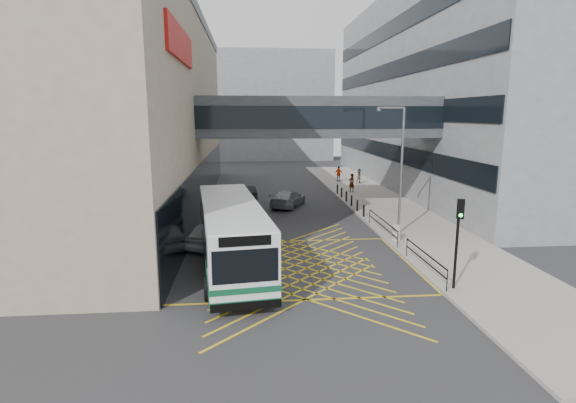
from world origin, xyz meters
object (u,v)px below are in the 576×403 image
object	(u,v)px
car_white	(213,233)
pedestrian_b	(360,176)
pedestrian_a	(352,183)
pedestrian_c	(339,174)
traffic_light	(458,231)
litter_bin	(396,233)
car_dark	(246,192)
bus	(231,233)
street_lamp	(399,163)
car_silver	(288,198)

from	to	relation	value
car_white	pedestrian_b	bearing A→B (deg)	-100.02
pedestrian_a	pedestrian_c	world-z (taller)	pedestrian_a
traffic_light	pedestrian_a	xyz separation A→B (m)	(1.20, 24.99, -1.73)
litter_bin	car_dark	bearing A→B (deg)	120.87
bus	pedestrian_b	xyz separation A→B (m)	(13.18, 25.91, -0.85)
car_dark	street_lamp	bearing A→B (deg)	115.05
litter_bin	traffic_light	bearing A→B (deg)	-89.93
pedestrian_b	car_silver	bearing A→B (deg)	-134.84
pedestrian_b	pedestrian_a	bearing A→B (deg)	-117.88
car_white	car_dark	xyz separation A→B (m)	(1.97, 14.87, -0.13)
street_lamp	pedestrian_a	size ratio (longest dim) A/B	4.38
pedestrian_b	street_lamp	bearing A→B (deg)	-103.47
bus	litter_bin	distance (m)	10.56
street_lamp	pedestrian_b	distance (m)	21.31
bus	pedestrian_a	xyz separation A→B (m)	(11.07, 20.72, -0.74)
car_dark	car_silver	xyz separation A→B (m)	(3.51, -3.94, 0.10)
traffic_light	car_white	bearing A→B (deg)	155.45
street_lamp	pedestrian_b	xyz separation A→B (m)	(2.83, 20.79, -3.76)
traffic_light	pedestrian_a	world-z (taller)	traffic_light
traffic_light	car_dark	bearing A→B (deg)	123.68
pedestrian_c	pedestrian_b	bearing A→B (deg)	169.29
traffic_light	pedestrian_b	size ratio (longest dim) A/B	2.52
car_dark	street_lamp	distance (m)	17.26
traffic_light	pedestrian_a	distance (m)	25.08
bus	pedestrian_c	distance (m)	30.04
pedestrian_c	bus	bearing A→B (deg)	102.10
bus	car_dark	size ratio (longest dim) A/B	2.97
car_dark	pedestrian_c	xyz separation A→B (m)	(10.51, 8.98, 0.37)
litter_bin	bus	bearing A→B (deg)	-160.01
bus	street_lamp	world-z (taller)	street_lamp
bus	traffic_light	world-z (taller)	traffic_light
street_lamp	car_dark	bearing A→B (deg)	125.85
car_dark	litter_bin	distance (m)	17.79
car_white	pedestrian_a	xyz separation A→B (m)	(12.30, 16.72, 0.29)
car_white	bus	bearing A→B (deg)	130.47
traffic_light	pedestrian_c	world-z (taller)	traffic_light
car_silver	litter_bin	bearing A→B (deg)	139.57
car_silver	pedestrian_b	world-z (taller)	pedestrian_b
litter_bin	street_lamp	bearing A→B (deg)	72.16
street_lamp	pedestrian_a	bearing A→B (deg)	88.22
litter_bin	pedestrian_a	world-z (taller)	pedestrian_a
pedestrian_c	car_white	bearing A→B (deg)	96.47
bus	traffic_light	distance (m)	10.80
litter_bin	pedestrian_c	distance (m)	24.30
traffic_light	pedestrian_b	distance (m)	30.43
bus	pedestrian_c	world-z (taller)	bus
car_dark	car_white	bearing A→B (deg)	72.49
street_lamp	pedestrian_b	bearing A→B (deg)	83.09
bus	street_lamp	bearing A→B (deg)	19.33
litter_bin	pedestrian_a	xyz separation A→B (m)	(1.21, 17.13, 0.46)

